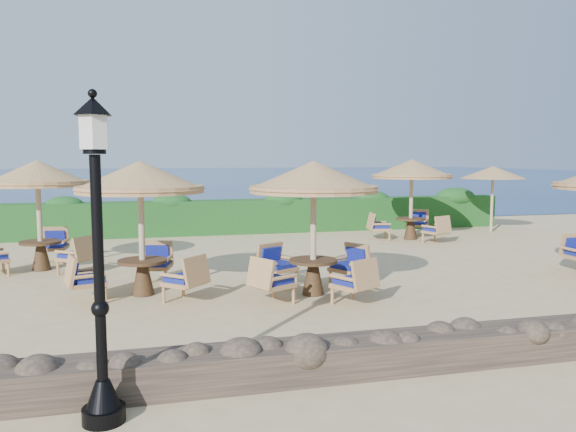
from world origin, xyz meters
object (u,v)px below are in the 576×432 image
at_px(cafe_set_3, 38,196).
at_px(cafe_set_1, 313,207).
at_px(cafe_set_4, 412,183).
at_px(lamp_post, 99,274).
at_px(extra_parasol, 493,173).
at_px(cafe_set_0, 141,203).

bearing_deg(cafe_set_3, cafe_set_1, -34.69).
height_order(cafe_set_1, cafe_set_4, same).
distance_m(lamp_post, extra_parasol, 17.41).
bearing_deg(cafe_set_1, lamp_post, -128.04).
distance_m(lamp_post, cafe_set_1, 5.92).
distance_m(lamp_post, cafe_set_3, 8.84).
height_order(cafe_set_0, cafe_set_1, same).
height_order(extra_parasol, cafe_set_0, cafe_set_0).
height_order(extra_parasol, cafe_set_1, cafe_set_1).
relative_size(cafe_set_1, cafe_set_3, 1.02).
height_order(extra_parasol, cafe_set_3, cafe_set_3).
bearing_deg(extra_parasol, cafe_set_0, -151.85).
relative_size(cafe_set_0, cafe_set_1, 0.96).
bearing_deg(extra_parasol, cafe_set_1, -140.66).
height_order(lamp_post, cafe_set_4, lamp_post).
height_order(cafe_set_1, cafe_set_3, same).
relative_size(cafe_set_3, cafe_set_4, 1.00).
xyz_separation_m(lamp_post, cafe_set_0, (0.36, 5.45, 0.28)).
bearing_deg(cafe_set_0, extra_parasol, 28.15).
height_order(cafe_set_0, cafe_set_3, same).
bearing_deg(lamp_post, cafe_set_4, 51.13).
xyz_separation_m(cafe_set_1, cafe_set_4, (5.31, 6.46, 0.12)).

